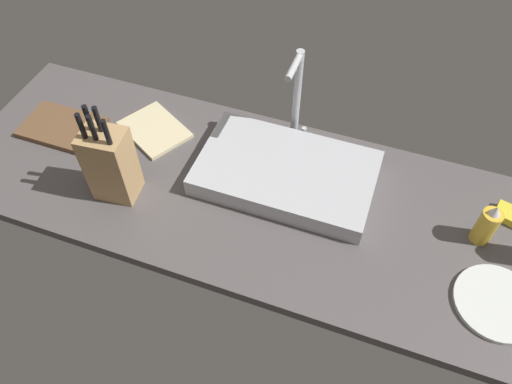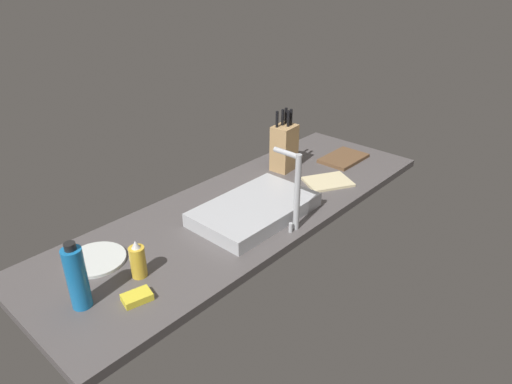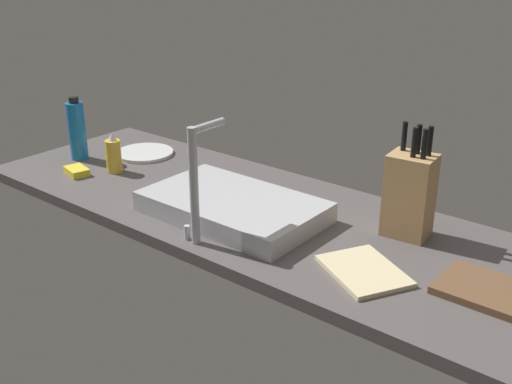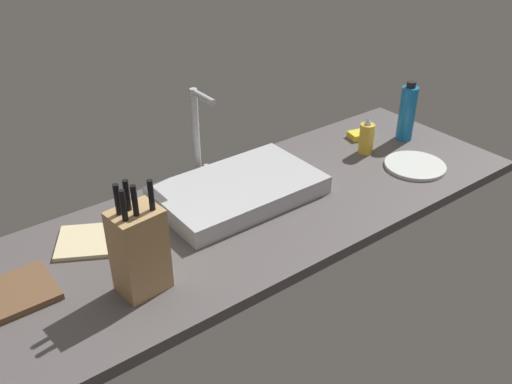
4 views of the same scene
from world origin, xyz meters
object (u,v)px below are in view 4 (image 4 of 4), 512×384
object	(u,v)px
sink_basin	(239,190)
knife_block	(139,250)
cutting_board	(2,299)
dish_towel	(96,240)
faucet	(197,130)
dish_sponge	(361,135)
water_bottle	(407,113)
dinner_plate	(415,166)
soap_bottle	(367,137)

from	to	relation	value
sink_basin	knife_block	bearing A→B (deg)	-155.09
cutting_board	dish_towel	size ratio (longest dim) A/B	1.19
faucet	dish_sponge	size ratio (longest dim) A/B	3.55
water_bottle	dish_sponge	size ratio (longest dim) A/B	2.56
sink_basin	knife_block	distance (cm)	49.99
dish_towel	cutting_board	bearing A→B (deg)	-161.67
dinner_plate	water_bottle	bearing A→B (deg)	49.89
soap_bottle	dish_sponge	world-z (taller)	soap_bottle
knife_block	cutting_board	xyz separation A→B (cm)	(-30.37, 16.35, -11.04)
sink_basin	cutting_board	xyz separation A→B (cm)	(-74.97, -4.36, -2.07)
knife_block	water_bottle	world-z (taller)	knife_block
water_bottle	dinner_plate	xyz separation A→B (cm)	(-15.06, -17.88, -10.19)
soap_bottle	dinner_plate	distance (cm)	20.22
faucet	soap_bottle	size ratio (longest dim) A/B	2.27
water_bottle	faucet	bearing A→B (deg)	165.52
faucet	knife_block	xyz separation A→B (cm)	(-41.21, -38.54, -6.34)
sink_basin	soap_bottle	world-z (taller)	soap_bottle
cutting_board	soap_bottle	xyz separation A→B (cm)	(130.93, 2.27, 5.23)
sink_basin	dish_towel	world-z (taller)	sink_basin
soap_bottle	water_bottle	bearing A→B (deg)	-2.05
dish_sponge	knife_block	bearing A→B (deg)	-165.25
water_bottle	knife_block	bearing A→B (deg)	-171.61
sink_basin	dinner_plate	size ratio (longest dim) A/B	2.42
cutting_board	soap_bottle	distance (cm)	131.06
cutting_board	dish_sponge	world-z (taller)	dish_sponge
soap_bottle	dinner_plate	xyz separation A→B (cm)	(5.62, -18.62, -5.53)
knife_block	soap_bottle	size ratio (longest dim) A/B	2.19
soap_bottle	dish_sponge	xyz separation A→B (cm)	(7.96, 9.94, -4.93)
dish_towel	knife_block	bearing A→B (deg)	-86.14
dinner_plate	dish_towel	distance (cm)	110.98
soap_bottle	dinner_plate	bearing A→B (deg)	-73.19
sink_basin	faucet	distance (cm)	23.74
dinner_plate	dish_towel	xyz separation A→B (cm)	(-107.93, 25.83, 0.00)
cutting_board	dish_sponge	distance (cm)	139.43
knife_block	dish_sponge	xyz separation A→B (cm)	(108.52, 28.56, -10.74)
water_bottle	dinner_plate	size ratio (longest dim) A/B	1.08
knife_block	water_bottle	xyz separation A→B (cm)	(121.24, 17.88, -1.14)
cutting_board	faucet	bearing A→B (deg)	17.23
sink_basin	dinner_plate	distance (cm)	65.01
knife_block	dish_sponge	distance (cm)	112.73
dish_sponge	water_bottle	bearing A→B (deg)	-40.03
knife_block	dish_towel	world-z (taller)	knife_block
sink_basin	water_bottle	bearing A→B (deg)	-2.12
sink_basin	soap_bottle	bearing A→B (deg)	-2.14
sink_basin	cutting_board	size ratio (longest dim) A/B	2.04
faucet	water_bottle	distance (cm)	83.00
faucet	water_bottle	bearing A→B (deg)	-14.48
soap_bottle	dish_towel	world-z (taller)	soap_bottle
sink_basin	soap_bottle	distance (cm)	56.09
cutting_board	dish_sponge	bearing A→B (deg)	5.03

